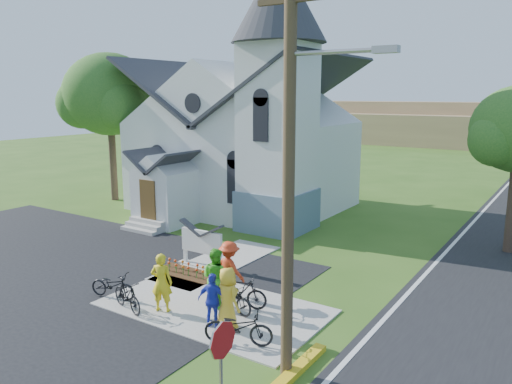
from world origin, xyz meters
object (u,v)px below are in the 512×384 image
Objects in this scene: utility_pole at (291,152)px; bike_3 at (241,292)px; bike_2 at (230,296)px; cyclist_3 at (229,269)px; bike_0 at (113,285)px; bike_1 at (127,295)px; church_sign at (202,242)px; stop_sign at (222,355)px; cyclist_0 at (162,282)px; bike_4 at (238,327)px; cyclist_1 at (215,277)px; cyclist_4 at (228,298)px; cyclist_2 at (213,300)px.

bike_3 is (-3.10, 2.40, -4.84)m from utility_pole.
cyclist_3 is at bearing 46.25° from bike_2.
bike_1 is (1.14, -0.42, 0.06)m from bike_0.
church_sign is 1.33× the size of bike_1.
church_sign is at bearing -27.20° from cyclist_3.
cyclist_0 is (-5.07, 3.59, -0.80)m from stop_sign.
cyclist_0 reaches higher than bike_3.
bike_4 is at bearing -161.99° from bike_3.
bike_4 is (4.76, -4.25, -0.48)m from church_sign.
cyclist_0 is 1.12× the size of bike_1.
bike_4 is (2.04, -1.62, -0.46)m from cyclist_1.
cyclist_4 is (-2.71, 3.80, -0.83)m from stop_sign.
cyclist_1 is at bearing -79.81° from bike_0.
bike_3 reaches higher than bike_4.
bike_2 is 1.18m from cyclist_4.
cyclist_1 reaches higher than cyclist_4.
cyclist_0 is at bearing 59.56° from bike_4.
stop_sign reaches higher than cyclist_3.
bike_4 is (1.30, -1.95, -0.02)m from bike_3.
church_sign is 0.89× the size of stop_sign.
utility_pole is 4.52m from stop_sign.
cyclist_3 is at bearing 41.77° from bike_3.
bike_3 is at bearing -101.13° from cyclist_2.
utility_pole reaches higher than cyclist_2.
cyclist_2 is 0.89× the size of bike_2.
utility_pole is at bearing 91.49° from stop_sign.
cyclist_2 is 0.85× the size of bike_4.
utility_pole reaches higher than bike_3.
cyclist_0 is 1.67m from cyclist_1.
bike_0 is 1.00× the size of bike_1.
cyclist_2 is 0.89× the size of cyclist_4.
utility_pole reaches higher than cyclist_0.
utility_pole reaches higher than bike_0.
bike_2 is 2.13m from bike_4.
bike_0 is 1.22m from bike_1.
cyclist_0 reaches higher than bike_2.
bike_0 is at bearing 64.37° from bike_4.
cyclist_1 is 0.86m from cyclist_3.
bike_3 is (2.82, 2.10, 0.02)m from bike_1.
bike_1 is at bearing 177.10° from utility_pole.
cyclist_3 is (2.64, -1.77, -0.03)m from church_sign.
church_sign reaches higher than bike_2.
cyclist_0 is 1.99m from cyclist_2.
bike_4 is (-1.87, 3.15, -1.24)m from stop_sign.
cyclist_4 reaches higher than church_sign.
cyclist_2 is (2.91, 0.61, 0.30)m from bike_1.
church_sign is 1.16× the size of cyclist_3.
bike_0 is at bearing 24.56° from cyclist_4.
bike_1 is at bearing 110.94° from bike_3.
bike_4 is at bearing 162.06° from cyclist_4.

